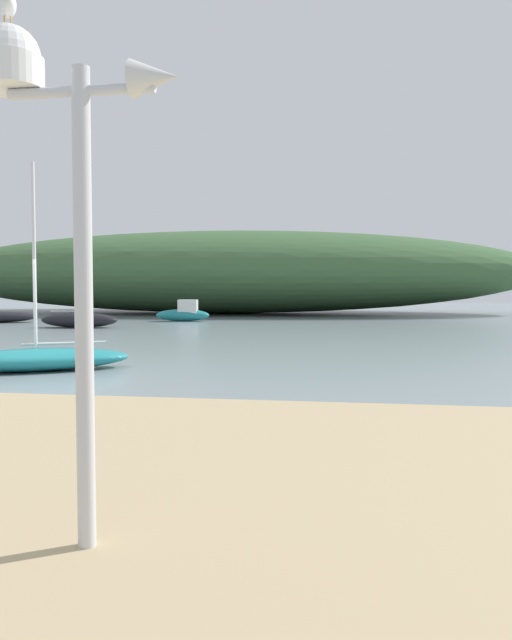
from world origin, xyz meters
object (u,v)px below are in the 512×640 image
(mast_structure, at_px, (43,127))
(sailboat_inner_mooring, at_px, (79,320))
(motorboat_by_sandbar, at_px, (184,313))
(seagull_on_radar, at_px, (7,2))
(sailboat_centre_water, at_px, (36,359))

(mast_structure, height_order, sailboat_inner_mooring, sailboat_inner_mooring)
(mast_structure, distance_m, sailboat_inner_mooring, 26.07)
(mast_structure, xyz_separation_m, motorboat_by_sandbar, (-7.17, 29.51, -2.53))
(seagull_on_radar, xyz_separation_m, motorboat_by_sandbar, (-6.94, 29.52, -3.33))
(mast_structure, relative_size, seagull_on_radar, 10.73)
(mast_structure, bearing_deg, seagull_on_radar, -176.34)
(mast_structure, relative_size, sailboat_centre_water, 0.74)
(motorboat_by_sandbar, distance_m, sailboat_centre_water, 19.93)
(sailboat_inner_mooring, distance_m, motorboat_by_sandbar, 6.62)
(motorboat_by_sandbar, bearing_deg, seagull_on_radar, -76.77)
(motorboat_by_sandbar, bearing_deg, sailboat_inner_mooring, -119.59)
(mast_structure, xyz_separation_m, sailboat_centre_water, (-5.16, 9.68, -2.69))
(mast_structure, bearing_deg, sailboat_inner_mooring, 113.72)
(sailboat_inner_mooring, height_order, sailboat_centre_water, sailboat_centre_water)
(mast_structure, xyz_separation_m, seagull_on_radar, (-0.23, -0.01, 0.80))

